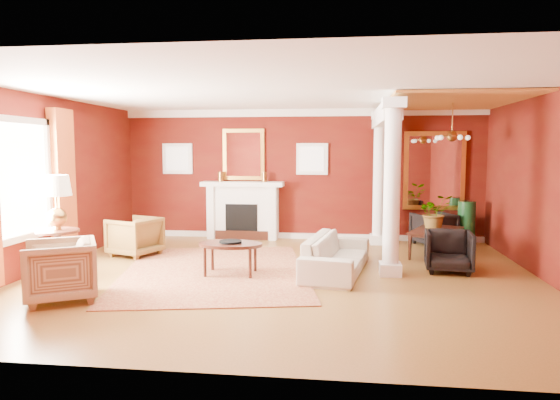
# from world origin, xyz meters

# --- Properties ---
(ground) EXTENTS (8.00, 8.00, 0.00)m
(ground) POSITION_xyz_m (0.00, 0.00, 0.00)
(ground) COLOR brown
(ground) RESTS_ON ground
(room_shell) EXTENTS (8.04, 7.04, 2.92)m
(room_shell) POSITION_xyz_m (0.00, 0.00, 2.02)
(room_shell) COLOR #56180C
(room_shell) RESTS_ON ground
(fireplace) EXTENTS (1.85, 0.42, 1.29)m
(fireplace) POSITION_xyz_m (-1.30, 3.32, 0.65)
(fireplace) COLOR white
(fireplace) RESTS_ON ground
(overmantel_mirror) EXTENTS (0.95, 0.07, 1.15)m
(overmantel_mirror) POSITION_xyz_m (-1.30, 3.45, 1.90)
(overmantel_mirror) COLOR gold
(overmantel_mirror) RESTS_ON fireplace
(flank_window_left) EXTENTS (0.70, 0.07, 0.70)m
(flank_window_left) POSITION_xyz_m (-2.85, 3.46, 1.80)
(flank_window_left) COLOR white
(flank_window_left) RESTS_ON room_shell
(flank_window_right) EXTENTS (0.70, 0.07, 0.70)m
(flank_window_right) POSITION_xyz_m (0.25, 3.46, 1.80)
(flank_window_right) COLOR white
(flank_window_right) RESTS_ON room_shell
(left_window) EXTENTS (0.21, 2.55, 2.60)m
(left_window) POSITION_xyz_m (-3.89, -0.60, 1.42)
(left_window) COLOR white
(left_window) RESTS_ON room_shell
(column_front) EXTENTS (0.36, 0.36, 2.80)m
(column_front) POSITION_xyz_m (1.70, 0.30, 1.43)
(column_front) COLOR white
(column_front) RESTS_ON ground
(column_back) EXTENTS (0.36, 0.36, 2.80)m
(column_back) POSITION_xyz_m (1.70, 3.00, 1.43)
(column_back) COLOR white
(column_back) RESTS_ON ground
(header_beam) EXTENTS (0.30, 3.20, 0.32)m
(header_beam) POSITION_xyz_m (1.70, 1.90, 2.62)
(header_beam) COLOR white
(header_beam) RESTS_ON column_front
(amber_ceiling) EXTENTS (2.30, 3.40, 0.04)m
(amber_ceiling) POSITION_xyz_m (2.85, 1.75, 2.87)
(amber_ceiling) COLOR #C7863A
(amber_ceiling) RESTS_ON room_shell
(dining_mirror) EXTENTS (1.30, 0.07, 1.70)m
(dining_mirror) POSITION_xyz_m (2.90, 3.45, 1.55)
(dining_mirror) COLOR gold
(dining_mirror) RESTS_ON room_shell
(chandelier) EXTENTS (0.60, 0.62, 0.75)m
(chandelier) POSITION_xyz_m (2.90, 1.80, 2.25)
(chandelier) COLOR #A27333
(chandelier) RESTS_ON room_shell
(crown_trim) EXTENTS (8.00, 0.08, 0.16)m
(crown_trim) POSITION_xyz_m (0.00, 3.46, 2.82)
(crown_trim) COLOR white
(crown_trim) RESTS_ON room_shell
(base_trim) EXTENTS (8.00, 0.08, 0.12)m
(base_trim) POSITION_xyz_m (0.00, 3.46, 0.06)
(base_trim) COLOR white
(base_trim) RESTS_ON ground
(rug) EXTENTS (3.65, 4.41, 0.02)m
(rug) POSITION_xyz_m (-1.15, 0.18, 0.01)
(rug) COLOR maroon
(rug) RESTS_ON ground
(sofa) EXTENTS (0.94, 2.15, 0.81)m
(sofa) POSITION_xyz_m (0.84, 0.35, 0.41)
(sofa) COLOR beige
(sofa) RESTS_ON ground
(armchair_leopard) EXTENTS (0.98, 1.01, 0.81)m
(armchair_leopard) POSITION_xyz_m (-2.96, 1.21, 0.41)
(armchair_leopard) COLOR black
(armchair_leopard) RESTS_ON ground
(armchair_stripe) EXTENTS (1.14, 1.16, 0.89)m
(armchair_stripe) POSITION_xyz_m (-2.78, -1.60, 0.45)
(armchair_stripe) COLOR tan
(armchair_stripe) RESTS_ON ground
(coffee_table) EXTENTS (1.03, 1.03, 0.52)m
(coffee_table) POSITION_xyz_m (-0.84, 0.02, 0.47)
(coffee_table) COLOR black
(coffee_table) RESTS_ON ground
(coffee_book) EXTENTS (0.15, 0.03, 0.21)m
(coffee_book) POSITION_xyz_m (-0.91, 0.06, 0.62)
(coffee_book) COLOR black
(coffee_book) RESTS_ON coffee_table
(side_table) EXTENTS (0.64, 0.64, 1.61)m
(side_table) POSITION_xyz_m (-3.50, -0.44, 1.10)
(side_table) COLOR black
(side_table) RESTS_ON ground
(dining_table) EXTENTS (1.00, 1.49, 0.78)m
(dining_table) POSITION_xyz_m (2.73, 1.93, 0.39)
(dining_table) COLOR black
(dining_table) RESTS_ON ground
(dining_chair_near) EXTENTS (0.79, 0.75, 0.75)m
(dining_chair_near) POSITION_xyz_m (2.67, 0.66, 0.37)
(dining_chair_near) COLOR black
(dining_chair_near) RESTS_ON ground
(dining_chair_far) EXTENTS (0.95, 0.92, 0.76)m
(dining_chair_far) POSITION_xyz_m (2.84, 3.00, 0.38)
(dining_chair_far) COLOR black
(dining_chair_far) RESTS_ON ground
(green_urn) EXTENTS (0.40, 0.40, 0.95)m
(green_urn) POSITION_xyz_m (3.50, 3.00, 0.37)
(green_urn) COLOR #133B1A
(green_urn) RESTS_ON ground
(potted_plant) EXTENTS (0.77, 0.81, 0.52)m
(potted_plant) POSITION_xyz_m (2.66, 1.93, 1.04)
(potted_plant) COLOR #26591E
(potted_plant) RESTS_ON dining_table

